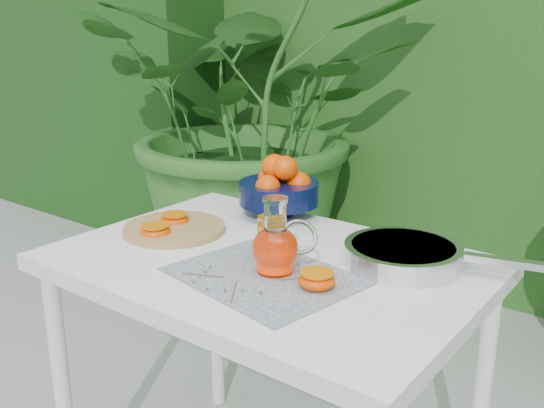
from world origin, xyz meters
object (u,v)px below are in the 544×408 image
Objects in this scene: white_table at (267,289)px; fruit_bowl at (280,188)px; saute_pan at (404,254)px; juice_pitcher at (276,246)px; cutting_board at (174,229)px.

white_table is 0.38m from fruit_bowl.
fruit_bowl is 0.49× the size of saute_pan.
juice_pitcher reaches higher than saute_pan.
cutting_board is 0.39m from juice_pitcher.
fruit_bowl is (-0.18, 0.29, 0.17)m from white_table.
cutting_board is at bearing 171.41° from juice_pitcher.
cutting_board is (-0.31, -0.00, 0.09)m from white_table.
saute_pan reaches higher than white_table.
cutting_board reaches higher than white_table.
juice_pitcher is at bearing -39.66° from white_table.
fruit_bowl is at bearing 64.43° from cutting_board.
saute_pan is at bearing -16.06° from fruit_bowl.
juice_pitcher is at bearing -54.56° from fruit_bowl.
white_table is 0.34m from saute_pan.
fruit_bowl reaches higher than white_table.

